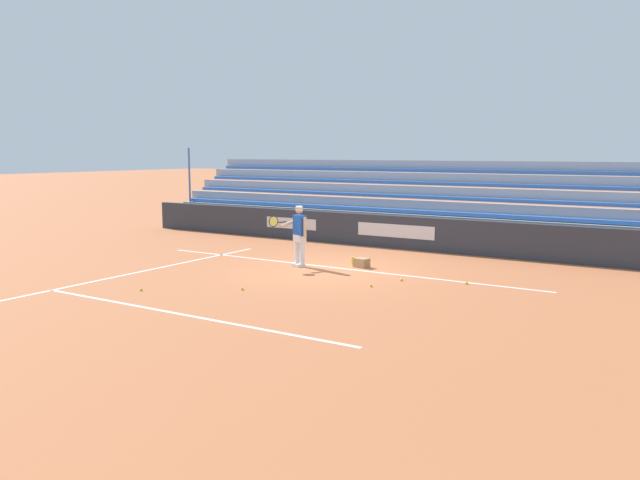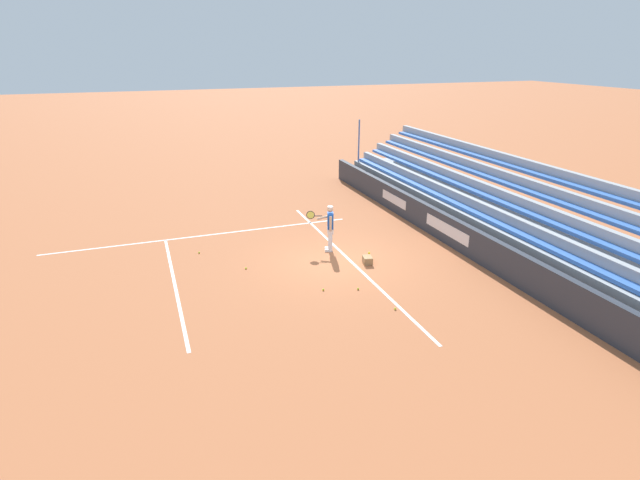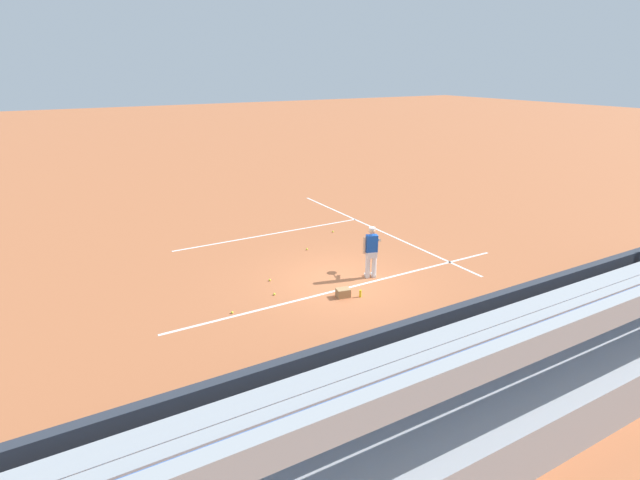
{
  "view_description": "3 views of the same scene",
  "coord_description": "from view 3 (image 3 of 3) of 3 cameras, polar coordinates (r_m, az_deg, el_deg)",
  "views": [
    {
      "loc": [
        -8.8,
        14.31,
        3.21
      ],
      "look_at": [
        0.18,
        -0.09,
        0.82
      ],
      "focal_mm": 35.0,
      "sensor_mm": 36.0,
      "label": 1
    },
    {
      "loc": [
        -15.05,
        6.05,
        7.04
      ],
      "look_at": [
        -0.25,
        0.65,
        0.95
      ],
      "focal_mm": 28.0,
      "sensor_mm": 36.0,
      "label": 2
    },
    {
      "loc": [
        -8.04,
        -12.35,
        6.54
      ],
      "look_at": [
        -0.74,
        0.27,
        1.44
      ],
      "focal_mm": 28.0,
      "sensor_mm": 36.0,
      "label": 3
    }
  ],
  "objects": [
    {
      "name": "tennis_ball_on_baseline",
      "position": [
        16.17,
        -5.76,
        -4.57
      ],
      "size": [
        0.07,
        0.07,
        0.07
      ],
      "primitive_type": "sphere",
      "color": "#CCE533",
      "rests_on": "ground"
    },
    {
      "name": "tennis_ball_far_left",
      "position": [
        20.75,
        1.49,
        0.98
      ],
      "size": [
        0.07,
        0.07,
        0.07
      ],
      "primitive_type": "sphere",
      "color": "#CCE533",
      "rests_on": "ground"
    },
    {
      "name": "tennis_ball_near_player",
      "position": [
        15.2,
        -5.24,
        -6.18
      ],
      "size": [
        0.07,
        0.07,
        0.07
      ],
      "primitive_type": "sphere",
      "color": "#CCE533",
      "rests_on": "ground"
    },
    {
      "name": "tennis_player",
      "position": [
        16.16,
        5.89,
        -1.3
      ],
      "size": [
        0.8,
        0.93,
        1.71
      ],
      "color": "silver",
      "rests_on": "ground"
    },
    {
      "name": "court_service_line_white",
      "position": [
        20.64,
        -5.5,
        0.7
      ],
      "size": [
        8.22,
        0.1,
        0.01
      ],
      "primitive_type": "cube",
      "color": "white",
      "rests_on": "ground"
    },
    {
      "name": "tennis_ball_by_box",
      "position": [
        14.29,
        -10.01,
        -8.15
      ],
      "size": [
        0.07,
        0.07,
        0.07
      ],
      "primitive_type": "sphere",
      "color": "#CCE533",
      "rests_on": "ground"
    },
    {
      "name": "water_bottle",
      "position": [
        15.04,
        4.63,
        -6.12
      ],
      "size": [
        0.07,
        0.07,
        0.22
      ],
      "primitive_type": "cylinder",
      "color": "yellow",
      "rests_on": "ground"
    },
    {
      "name": "back_wall_sponsor_board",
      "position": [
        12.62,
        14.57,
        -9.75
      ],
      "size": [
        21.82,
        0.25,
        1.1
      ],
      "color": "#2D333D",
      "rests_on": "ground"
    },
    {
      "name": "bleacher_stand",
      "position": [
        11.29,
        22.67,
        -13.18
      ],
      "size": [
        20.73,
        3.2,
        3.4
      ],
      "color": "#9EA3A8",
      "rests_on": "ground"
    },
    {
      "name": "ground_plane",
      "position": [
        16.12,
        2.77,
        -4.7
      ],
      "size": [
        160.0,
        160.0,
        0.0
      ],
      "primitive_type": "plane",
      "color": "#B7663D"
    },
    {
      "name": "tennis_ball_stray_back",
      "position": [
        18.76,
        -1.5,
        -1.05
      ],
      "size": [
        0.07,
        0.07,
        0.07
      ],
      "primitive_type": "sphere",
      "color": "#CCE533",
      "rests_on": "ground"
    },
    {
      "name": "court_sideline_white",
      "position": [
        21.39,
        6.25,
        1.35
      ],
      "size": [
        0.1,
        12.0,
        0.01
      ],
      "primitive_type": "cube",
      "color": "white",
      "rests_on": "ground"
    },
    {
      "name": "court_baseline_white",
      "position": [
        15.74,
        3.75,
        -5.32
      ],
      "size": [
        12.0,
        0.1,
        0.01
      ],
      "primitive_type": "cube",
      "color": "white",
      "rests_on": "ground"
    },
    {
      "name": "ball_box_cardboard",
      "position": [
        15.01,
        2.66,
        -6.04
      ],
      "size": [
        0.45,
        0.37,
        0.26
      ],
      "primitive_type": "cube",
      "rotation": [
        0.0,
        0.0,
        -0.19
      ],
      "color": "#A87F51",
      "rests_on": "ground"
    }
  ]
}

